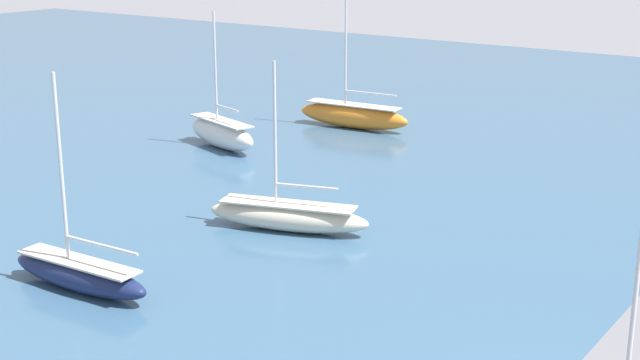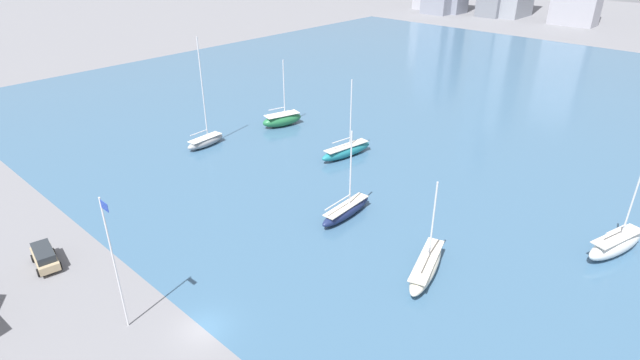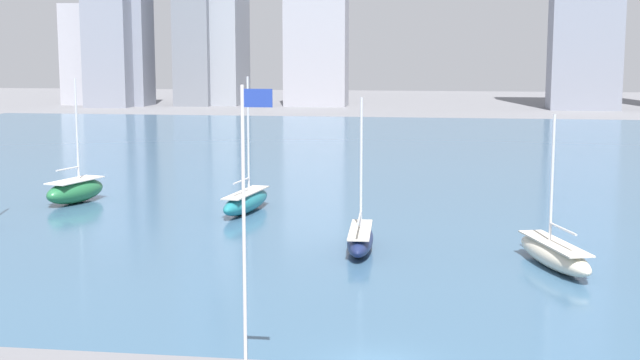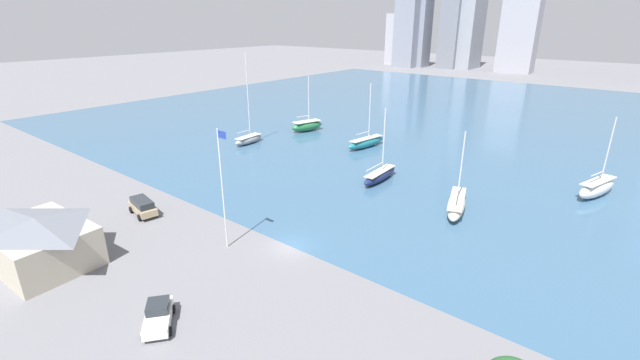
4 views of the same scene
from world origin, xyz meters
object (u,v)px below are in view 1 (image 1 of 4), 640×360
(sailboat_orange, at_px, (353,115))
(sailboat_white, at_px, (222,133))
(sailboat_cream, at_px, (288,216))
(flag_pole, at_px, (635,307))
(sailboat_navy, at_px, (79,273))

(sailboat_orange, distance_m, sailboat_white, 12.55)
(sailboat_white, bearing_deg, sailboat_cream, -111.24)
(flag_pole, distance_m, sailboat_navy, 26.85)
(sailboat_navy, xyz_separation_m, sailboat_white, (24.97, 12.99, 0.32))
(flag_pole, bearing_deg, sailboat_cream, 57.95)
(flag_pole, bearing_deg, sailboat_white, 55.45)
(sailboat_orange, height_order, sailboat_white, sailboat_orange)
(sailboat_navy, xyz_separation_m, sailboat_cream, (12.57, -2.92, 0.03))
(sailboat_cream, distance_m, sailboat_white, 20.18)
(sailboat_orange, height_order, sailboat_navy, sailboat_orange)
(sailboat_orange, bearing_deg, sailboat_navy, -171.38)
(flag_pole, xyz_separation_m, sailboat_navy, (1.97, 26.14, -5.83))
(sailboat_navy, bearing_deg, sailboat_cream, -16.19)
(sailboat_cream, bearing_deg, sailboat_white, 34.25)
(sailboat_orange, xyz_separation_m, sailboat_navy, (-36.69, -8.49, -0.28))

